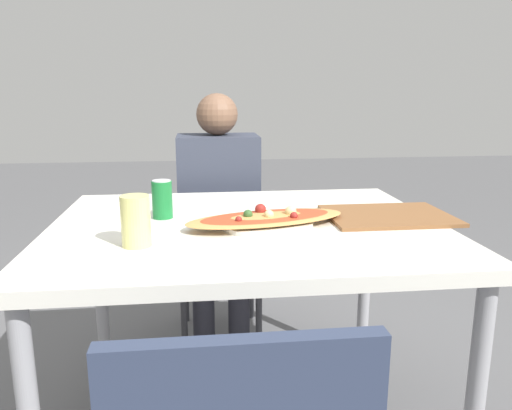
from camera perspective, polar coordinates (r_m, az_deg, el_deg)
The scene contains 7 objects.
dining_table at distance 1.60m, azimuth -1.08°, elevation -4.51°, with size 1.22×0.99×0.77m.
chair_far_seated at distance 2.44m, azimuth -4.33°, elevation -3.30°, with size 0.40×0.40×0.87m.
person_seated at distance 2.28m, azimuth -4.28°, elevation 0.45°, with size 0.36×0.29×1.17m.
pizza_main at distance 1.54m, azimuth 1.20°, elevation -1.66°, with size 0.54×0.31×0.06m.
soda_can at distance 1.65m, azimuth -10.68°, elevation 0.65°, with size 0.07×0.07×0.12m.
drink_glass at distance 1.37m, azimuth -13.58°, elevation -1.79°, with size 0.08×0.08×0.14m.
serving_tray at distance 1.70m, azimuth 14.84°, elevation -1.17°, with size 0.40×0.31×0.01m.
Camera 1 is at (-0.15, -1.51, 1.18)m, focal length 35.00 mm.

